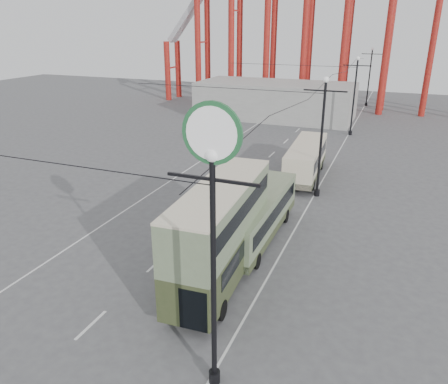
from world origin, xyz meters
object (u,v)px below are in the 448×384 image
at_px(single_decker_cream, 306,159).
at_px(double_decker_bus, 221,229).
at_px(pedestrian, 219,245).
at_px(lamp_post_near, 213,192).
at_px(single_decker_green, 258,215).

bearing_deg(single_decker_cream, double_decker_bus, -95.46).
bearing_deg(pedestrian, single_decker_cream, -136.26).
distance_m(lamp_post_near, single_decker_cream, 25.92).
distance_m(single_decker_cream, pedestrian, 16.52).
height_order(double_decker_bus, pedestrian, double_decker_bus).
bearing_deg(single_decker_cream, lamp_post_near, -89.22).
bearing_deg(single_decker_cream, single_decker_green, -94.75).
height_order(double_decker_bus, single_decker_green, double_decker_bus).
xyz_separation_m(single_decker_green, single_decker_cream, (0.31, 13.05, 0.06)).
bearing_deg(pedestrian, double_decker_bus, 74.35).
distance_m(lamp_post_near, single_decker_green, 13.74).
bearing_deg(lamp_post_near, single_decker_green, 100.10).
bearing_deg(double_decker_bus, pedestrian, 112.35).
relative_size(lamp_post_near, single_decker_cream, 1.09).
relative_size(lamp_post_near, pedestrian, 5.73).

